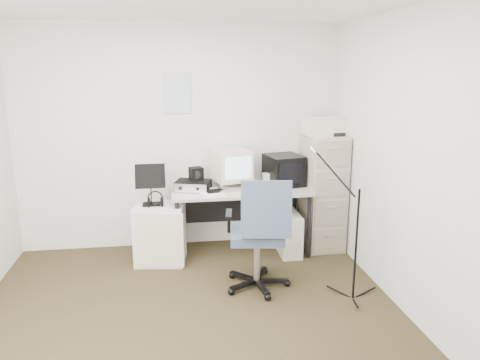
{
  "coord_description": "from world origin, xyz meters",
  "views": [
    {
      "loc": [
        -0.13,
        -3.45,
        2.04
      ],
      "look_at": [
        0.55,
        0.95,
        0.95
      ],
      "focal_mm": 35.0,
      "sensor_mm": 36.0,
      "label": 1
    }
  ],
  "objects": [
    {
      "name": "keyboard",
      "position": [
        0.62,
        1.3,
        0.74
      ],
      "size": [
        0.53,
        0.36,
        0.03
      ],
      "primitive_type": "cube",
      "rotation": [
        0.0,
        0.0,
        0.41
      ],
      "color": "silver",
      "rests_on": "desk"
    },
    {
      "name": "floor",
      "position": [
        0.0,
        0.0,
        -0.01
      ],
      "size": [
        3.6,
        3.6,
        0.01
      ],
      "primitive_type": "cube",
      "color": "#2E2613",
      "rests_on": "ground"
    },
    {
      "name": "radio_receiver",
      "position": [
        0.11,
        1.46,
        0.78
      ],
      "size": [
        0.42,
        0.36,
        0.1
      ],
      "primitive_type": "cube",
      "rotation": [
        0.0,
        0.0,
        -0.3
      ],
      "color": "black",
      "rests_on": "desk"
    },
    {
      "name": "crt_monitor",
      "position": [
        0.54,
        1.54,
        0.94
      ],
      "size": [
        0.47,
        0.48,
        0.42
      ],
      "primitive_type": "cube",
      "rotation": [
        0.0,
        0.0,
        0.26
      ],
      "color": "silver",
      "rests_on": "desk"
    },
    {
      "name": "wall_right",
      "position": [
        1.8,
        0.0,
        1.25
      ],
      "size": [
        0.02,
        3.6,
        2.5
      ],
      "primitive_type": "cube",
      "color": "silver",
      "rests_on": "ground"
    },
    {
      "name": "mic_stand",
      "position": [
        1.47,
        0.2,
        0.67
      ],
      "size": [
        0.03,
        0.03,
        1.33
      ],
      "primitive_type": "cylinder",
      "rotation": [
        0.0,
        0.0,
        1.95
      ],
      "color": "black",
      "rests_on": "floor"
    },
    {
      "name": "music_stand",
      "position": [
        -0.33,
        1.32,
        0.85
      ],
      "size": [
        0.31,
        0.18,
        0.45
      ],
      "primitive_type": "cube",
      "rotation": [
        0.0,
        0.0,
        -0.04
      ],
      "color": "black",
      "rests_on": "side_cart"
    },
    {
      "name": "pc_tower",
      "position": [
        1.15,
        1.33,
        0.23
      ],
      "size": [
        0.23,
        0.5,
        0.46
      ],
      "primitive_type": "cube",
      "rotation": [
        0.0,
        0.0,
        -0.02
      ],
      "color": "silver",
      "rests_on": "floor"
    },
    {
      "name": "printer",
      "position": [
        1.58,
        1.47,
        1.39
      ],
      "size": [
        0.48,
        0.35,
        0.18
      ],
      "primitive_type": "cube",
      "rotation": [
        0.0,
        0.0,
        0.08
      ],
      "color": "silver",
      "rests_on": "filing_cabinet"
    },
    {
      "name": "side_cart",
      "position": [
        -0.25,
        1.29,
        0.31
      ],
      "size": [
        0.56,
        0.47,
        0.63
      ],
      "primitive_type": "cube",
      "rotation": [
        0.0,
        0.0,
        -0.15
      ],
      "color": "silver",
      "rests_on": "floor"
    },
    {
      "name": "headphones",
      "position": [
        -0.29,
        1.25,
        0.68
      ],
      "size": [
        0.2,
        0.2,
        0.03
      ],
      "primitive_type": "torus",
      "rotation": [
        0.0,
        0.0,
        -0.15
      ],
      "color": "black",
      "rests_on": "side_cart"
    },
    {
      "name": "filing_cabinet",
      "position": [
        1.58,
        1.48,
        0.65
      ],
      "size": [
        0.4,
        0.6,
        1.3
      ],
      "primitive_type": "cube",
      "color": "#A39E89",
      "rests_on": "floor"
    },
    {
      "name": "wall_front",
      "position": [
        0.0,
        -1.8,
        1.25
      ],
      "size": [
        3.6,
        0.02,
        2.5
      ],
      "primitive_type": "cube",
      "color": "silver",
      "rests_on": "ground"
    },
    {
      "name": "crt_tv",
      "position": [
        1.14,
        1.54,
        0.9
      ],
      "size": [
        0.45,
        0.46,
        0.34
      ],
      "primitive_type": "cube",
      "rotation": [
        0.0,
        0.0,
        0.21
      ],
      "color": "black",
      "rests_on": "desk"
    },
    {
      "name": "wall_back",
      "position": [
        0.0,
        1.8,
        1.25
      ],
      "size": [
        3.6,
        0.02,
        2.5
      ],
      "primitive_type": "cube",
      "color": "silver",
      "rests_on": "ground"
    },
    {
      "name": "mouse",
      "position": [
        0.96,
        1.28,
        0.74
      ],
      "size": [
        0.07,
        0.1,
        0.03
      ],
      "primitive_type": "cube",
      "rotation": [
        0.0,
        0.0,
        -0.08
      ],
      "color": "black",
      "rests_on": "desk"
    },
    {
      "name": "radio_speaker",
      "position": [
        0.15,
        1.51,
        0.9
      ],
      "size": [
        0.17,
        0.16,
        0.14
      ],
      "primitive_type": "cube",
      "rotation": [
        0.0,
        0.0,
        0.28
      ],
      "color": "black",
      "rests_on": "radio_receiver"
    },
    {
      "name": "papers",
      "position": [
        0.29,
        1.3,
        0.74
      ],
      "size": [
        0.29,
        0.35,
        0.02
      ],
      "primitive_type": "cube",
      "rotation": [
        0.0,
        0.0,
        0.22
      ],
      "color": "white",
      "rests_on": "desk"
    },
    {
      "name": "desk_speaker",
      "position": [
        0.93,
        1.5,
        0.8
      ],
      "size": [
        0.09,
        0.09,
        0.15
      ],
      "primitive_type": "cube",
      "rotation": [
        0.0,
        0.0,
        0.09
      ],
      "color": "beige",
      "rests_on": "desk"
    },
    {
      "name": "desk",
      "position": [
        0.63,
        1.45,
        0.36
      ],
      "size": [
        1.5,
        0.7,
        0.73
      ],
      "primitive_type": "cube",
      "color": "gray",
      "rests_on": "floor"
    },
    {
      "name": "wall_calendar",
      "position": [
        -0.02,
        1.79,
        1.75
      ],
      "size": [
        0.3,
        0.02,
        0.44
      ],
      "primitive_type": "cube",
      "color": "white",
      "rests_on": "wall_back"
    },
    {
      "name": "office_chair",
      "position": [
        0.65,
        0.55,
        0.54
      ],
      "size": [
        0.71,
        0.71,
        1.08
      ],
      "primitive_type": "cube",
      "rotation": [
        0.0,
        0.0,
        -0.15
      ],
      "color": "#353C4A",
      "rests_on": "floor"
    }
  ]
}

